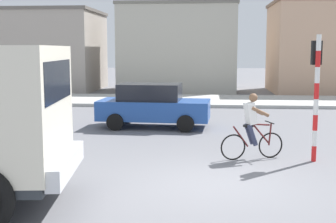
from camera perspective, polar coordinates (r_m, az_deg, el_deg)
The scene contains 7 objects.
ground_plane at distance 9.91m, azimuth 6.09°, elevation -8.94°, with size 120.00×120.00×0.00m, color slate.
sidewalk_far at distance 24.79m, azimuth 5.18°, elevation 1.35°, with size 80.00×5.00×0.16m, color #ADADA8.
cyclist at distance 12.02m, azimuth 10.42°, elevation -1.83°, with size 1.66×0.68×1.72m.
traffic_light_pole at distance 12.10m, azimuth 17.97°, elevation 3.73°, with size 0.24×0.43×3.20m.
car_red_near at distance 16.67m, azimuth -1.88°, elevation 0.80°, with size 4.10×2.07×1.60m.
building_corner_left at distance 33.71m, azimuth -16.69°, elevation 7.30°, with size 9.63×6.76×5.49m.
building_mid_block at distance 31.35m, azimuth 1.26°, elevation 7.91°, with size 7.78×5.37×5.82m.
Camera 1 is at (-0.29, -9.48, 2.84)m, focal length 48.99 mm.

